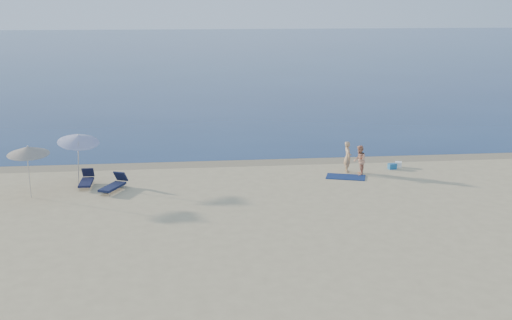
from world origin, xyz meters
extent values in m
cube|color=#0C2148|center=(0.00, 100.00, 0.00)|extent=(240.00, 160.00, 0.01)
cube|color=#847254|center=(0.00, 19.40, 0.00)|extent=(240.00, 1.60, 0.00)
imported|color=tan|center=(3.83, 16.87, 0.81)|extent=(0.40, 0.60, 1.63)
imported|color=tan|center=(4.29, 16.22, 0.77)|extent=(0.77, 0.88, 1.55)
cube|color=#0F1E4C|center=(3.50, 15.87, 0.02)|extent=(2.19, 1.64, 0.03)
cube|color=white|center=(6.81, 17.51, 0.15)|extent=(0.43, 0.40, 0.30)
cube|color=#1C5C97|center=(6.36, 17.19, 0.15)|extent=(0.46, 0.36, 0.29)
cylinder|color=silver|center=(-9.70, 15.82, 1.11)|extent=(0.25, 0.50, 2.28)
cone|color=white|center=(-9.70, 16.30, 2.22)|extent=(2.65, 2.66, 0.77)
sphere|color=silver|center=(-9.70, 16.30, 2.42)|extent=(0.07, 0.07, 0.07)
cylinder|color=silver|center=(-11.60, 14.00, 1.07)|extent=(0.07, 0.27, 2.24)
cone|color=beige|center=(-11.60, 14.22, 2.19)|extent=(2.05, 2.08, 0.53)
sphere|color=silver|center=(-11.60, 14.22, 2.38)|extent=(0.07, 0.07, 0.07)
cube|color=#131735|center=(-9.36, 15.59, 0.23)|extent=(0.57, 1.55, 0.10)
cube|color=#131735|center=(-9.36, 16.36, 0.52)|extent=(0.57, 0.38, 0.50)
cylinder|color=#A5A5AD|center=(-9.13, 15.59, 0.11)|extent=(0.03, 0.03, 0.23)
cube|color=#141A39|center=(-8.03, 14.63, 0.24)|extent=(1.21, 1.72, 0.11)
cube|color=#141A39|center=(-7.69, 15.37, 0.54)|extent=(0.70, 0.60, 0.52)
cylinder|color=#A5A5AD|center=(-7.81, 14.53, 0.12)|extent=(0.03, 0.03, 0.24)
camera|label=1|loc=(-4.54, -14.78, 8.81)|focal=45.00mm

